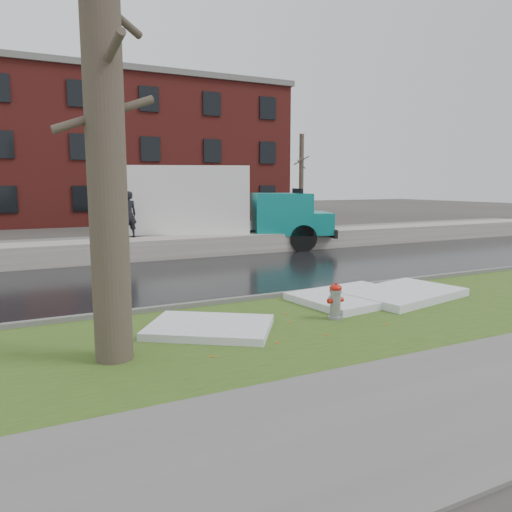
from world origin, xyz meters
name	(u,v)px	position (x,y,z in m)	size (l,w,h in m)	color
ground	(262,313)	(0.00, 0.00, 0.00)	(120.00, 120.00, 0.00)	#47423D
verge	(292,326)	(0.00, -1.25, 0.02)	(60.00, 4.50, 0.04)	#304A18
sidewalk	(447,402)	(0.00, -5.00, 0.03)	(60.00, 3.00, 0.05)	slate
road	(191,277)	(0.00, 4.50, 0.01)	(60.00, 7.00, 0.03)	black
parking_lot	(126,245)	(0.00, 13.00, 0.01)	(60.00, 9.00, 0.03)	slate
curb	(242,300)	(0.00, 1.00, 0.07)	(60.00, 0.15, 0.14)	slate
snowbank	(152,248)	(0.00, 8.70, 0.38)	(60.00, 1.60, 0.75)	#B1ACA2
brick_building	(100,153)	(2.00, 30.00, 5.00)	(26.00, 12.00, 10.00)	maroon
bg_tree_right	(301,176)	(16.00, 24.00, 3.33)	(1.40, 1.62, 6.50)	brown
fire_hydrant	(335,300)	(1.01, -1.24, 0.43)	(0.35, 0.30, 0.74)	gray
tree	(105,119)	(-3.41, -1.58, 3.65)	(1.49, 1.78, 7.17)	brown
box_truck	(208,206)	(2.78, 10.07, 1.82)	(10.22, 5.29, 3.44)	black
worker	(128,215)	(-0.68, 9.30, 1.61)	(0.62, 0.41, 1.71)	black
snow_patch_near	(354,297)	(2.35, -0.12, 0.12)	(2.60, 2.00, 0.16)	white
snow_patch_far	(210,327)	(-1.54, -0.87, 0.11)	(2.20, 1.60, 0.14)	white
snow_patch_side	(403,294)	(3.60, -0.40, 0.13)	(2.80, 1.80, 0.18)	white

